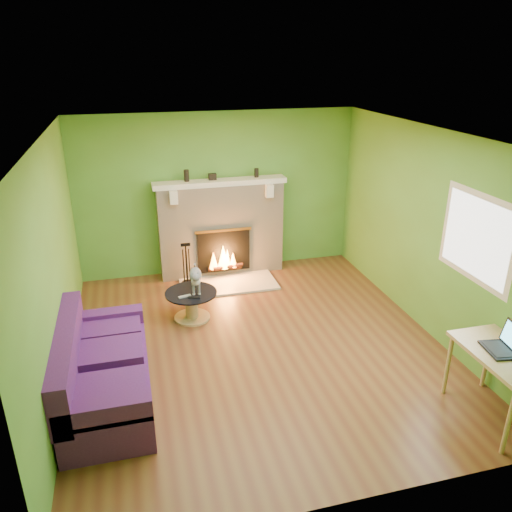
# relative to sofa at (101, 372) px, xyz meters

# --- Properties ---
(floor) EXTENTS (5.00, 5.00, 0.00)m
(floor) POSITION_rel_sofa_xyz_m (1.86, 0.60, -0.33)
(floor) COLOR brown
(floor) RESTS_ON ground
(ceiling) EXTENTS (5.00, 5.00, 0.00)m
(ceiling) POSITION_rel_sofa_xyz_m (1.86, 0.60, 2.27)
(ceiling) COLOR white
(ceiling) RESTS_ON wall_back
(wall_back) EXTENTS (5.00, 0.00, 5.00)m
(wall_back) POSITION_rel_sofa_xyz_m (1.86, 3.10, 0.97)
(wall_back) COLOR #4E832B
(wall_back) RESTS_ON floor
(wall_front) EXTENTS (5.00, 0.00, 5.00)m
(wall_front) POSITION_rel_sofa_xyz_m (1.86, -1.90, 0.97)
(wall_front) COLOR #4E832B
(wall_front) RESTS_ON floor
(wall_left) EXTENTS (0.00, 5.00, 5.00)m
(wall_left) POSITION_rel_sofa_xyz_m (-0.39, 0.60, 0.97)
(wall_left) COLOR #4E832B
(wall_left) RESTS_ON floor
(wall_right) EXTENTS (0.00, 5.00, 5.00)m
(wall_right) POSITION_rel_sofa_xyz_m (4.11, 0.60, 0.97)
(wall_right) COLOR #4E832B
(wall_right) RESTS_ON floor
(window_frame) EXTENTS (0.00, 1.20, 1.20)m
(window_frame) POSITION_rel_sofa_xyz_m (4.10, -0.30, 1.22)
(window_frame) COLOR silver
(window_frame) RESTS_ON wall_right
(window_pane) EXTENTS (0.00, 1.06, 1.06)m
(window_pane) POSITION_rel_sofa_xyz_m (4.09, -0.30, 1.22)
(window_pane) COLOR white
(window_pane) RESTS_ON wall_right
(fireplace) EXTENTS (2.10, 0.46, 1.58)m
(fireplace) POSITION_rel_sofa_xyz_m (1.86, 2.92, 0.44)
(fireplace) COLOR beige
(fireplace) RESTS_ON floor
(hearth) EXTENTS (1.50, 0.75, 0.03)m
(hearth) POSITION_rel_sofa_xyz_m (1.86, 2.40, -0.31)
(hearth) COLOR beige
(hearth) RESTS_ON floor
(mantel) EXTENTS (2.10, 0.28, 0.08)m
(mantel) POSITION_rel_sofa_xyz_m (1.86, 2.90, 1.21)
(mantel) COLOR silver
(mantel) RESTS_ON fireplace
(sofa) EXTENTS (0.88, 1.90, 0.85)m
(sofa) POSITION_rel_sofa_xyz_m (0.00, 0.00, 0.00)
(sofa) COLOR #451657
(sofa) RESTS_ON floor
(coffee_table) EXTENTS (0.71, 0.71, 0.40)m
(coffee_table) POSITION_rel_sofa_xyz_m (1.15, 1.48, -0.10)
(coffee_table) COLOR tan
(coffee_table) RESTS_ON floor
(desk) EXTENTS (0.59, 1.01, 0.75)m
(desk) POSITION_rel_sofa_xyz_m (3.81, -1.30, 0.33)
(desk) COLOR tan
(desk) RESTS_ON floor
(cat) EXTENTS (0.28, 0.61, 0.37)m
(cat) POSITION_rel_sofa_xyz_m (1.23, 1.53, 0.26)
(cat) COLOR slate
(cat) RESTS_ON coffee_table
(remote_silver) EXTENTS (0.18, 0.08, 0.02)m
(remote_silver) POSITION_rel_sofa_xyz_m (1.05, 1.36, 0.08)
(remote_silver) COLOR #97989A
(remote_silver) RESTS_ON coffee_table
(remote_black) EXTENTS (0.17, 0.09, 0.02)m
(remote_black) POSITION_rel_sofa_xyz_m (1.17, 1.30, 0.08)
(remote_black) COLOR black
(remote_black) RESTS_ON coffee_table
(laptop) EXTENTS (0.35, 0.39, 0.26)m
(laptop) POSITION_rel_sofa_xyz_m (3.79, -1.25, 0.55)
(laptop) COLOR black
(laptop) RESTS_ON desk
(fire_tools) EXTENTS (0.18, 0.18, 0.68)m
(fire_tools) POSITION_rel_sofa_xyz_m (1.23, 2.55, 0.04)
(fire_tools) COLOR black
(fire_tools) RESTS_ON hearth
(mantel_vase_left) EXTENTS (0.08, 0.08, 0.18)m
(mantel_vase_left) POSITION_rel_sofa_xyz_m (1.35, 2.93, 1.34)
(mantel_vase_left) COLOR black
(mantel_vase_left) RESTS_ON mantel
(mantel_vase_right) EXTENTS (0.07, 0.07, 0.14)m
(mantel_vase_right) POSITION_rel_sofa_xyz_m (2.46, 2.93, 1.32)
(mantel_vase_right) COLOR black
(mantel_vase_right) RESTS_ON mantel
(mantel_box) EXTENTS (0.12, 0.08, 0.10)m
(mantel_box) POSITION_rel_sofa_xyz_m (1.75, 2.93, 1.30)
(mantel_box) COLOR black
(mantel_box) RESTS_ON mantel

